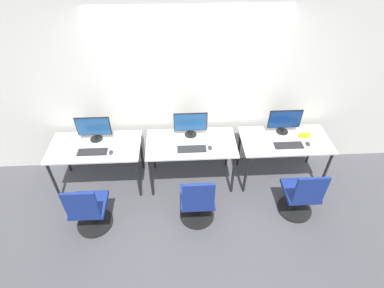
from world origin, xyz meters
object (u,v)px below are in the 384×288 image
(mouse_center, at_px, (210,148))
(keyboard_right, at_px, (289,145))
(monitor_left, at_px, (94,128))
(mouse_right, at_px, (308,144))
(keyboard_center, at_px, (192,149))
(mouse_left, at_px, (111,152))
(office_chair_right, at_px, (301,197))
(office_chair_left, at_px, (89,211))
(monitor_center, at_px, (191,124))
(monitor_right, at_px, (285,121))
(keyboard_left, at_px, (92,152))
(office_chair_center, at_px, (198,203))

(mouse_center, height_order, keyboard_right, mouse_center)
(monitor_left, relative_size, mouse_right, 5.35)
(mouse_right, bearing_deg, keyboard_center, -179.30)
(mouse_left, bearing_deg, office_chair_right, -12.49)
(keyboard_center, distance_m, keyboard_right, 1.37)
(keyboard_center, distance_m, office_chair_right, 1.61)
(mouse_left, relative_size, mouse_center, 1.00)
(office_chair_left, height_order, office_chair_right, same)
(keyboard_center, bearing_deg, mouse_right, 0.70)
(keyboard_center, distance_m, mouse_center, 0.26)
(monitor_left, bearing_deg, monitor_center, 1.33)
(mouse_right, bearing_deg, monitor_left, 174.68)
(monitor_left, xyz_separation_m, office_chair_right, (2.81, -0.89, -0.60))
(office_chair_left, bearing_deg, keyboard_center, 26.30)
(monitor_center, xyz_separation_m, office_chair_right, (1.44, -0.92, -0.60))
(office_chair_right, bearing_deg, keyboard_center, 157.99)
(keyboard_center, height_order, monitor_right, monitor_right)
(mouse_left, relative_size, keyboard_right, 0.22)
(mouse_left, distance_m, monitor_right, 2.51)
(monitor_left, height_order, mouse_center, monitor_left)
(monitor_left, height_order, mouse_left, monitor_left)
(monitor_right, distance_m, office_chair_right, 1.10)
(monitor_center, bearing_deg, office_chair_right, -32.41)
(keyboard_left, bearing_deg, monitor_left, 90.00)
(office_chair_center, xyz_separation_m, monitor_right, (1.32, 0.95, 0.60))
(mouse_left, xyz_separation_m, monitor_center, (1.11, 0.35, 0.19))
(mouse_right, bearing_deg, office_chair_left, -167.04)
(mouse_left, distance_m, office_chair_left, 0.82)
(mouse_center, xyz_separation_m, monitor_right, (1.11, 0.32, 0.19))
(monitor_center, height_order, mouse_right, monitor_center)
(keyboard_center, height_order, office_chair_center, office_chair_center)
(office_chair_left, bearing_deg, monitor_right, 20.21)
(keyboard_left, distance_m, monitor_right, 2.76)
(keyboard_left, height_order, office_chair_right, office_chair_right)
(mouse_left, relative_size, monitor_right, 0.19)
(keyboard_left, bearing_deg, mouse_center, -0.08)
(office_chair_left, bearing_deg, monitor_center, 36.46)
(mouse_left, xyz_separation_m, monitor_right, (2.48, 0.35, 0.19))
(monitor_center, bearing_deg, mouse_center, -51.77)
(mouse_center, bearing_deg, keyboard_center, -178.20)
(keyboard_left, height_order, mouse_left, mouse_left)
(mouse_right, bearing_deg, mouse_left, -179.20)
(office_chair_left, distance_m, mouse_right, 3.12)
(keyboard_left, relative_size, keyboard_center, 1.00)
(mouse_left, height_order, keyboard_center, mouse_left)
(monitor_right, bearing_deg, monitor_left, -179.36)
(office_chair_left, height_order, keyboard_center, office_chair_left)
(mouse_center, bearing_deg, monitor_right, 16.24)
(monitor_center, bearing_deg, mouse_left, -162.43)
(monitor_center, distance_m, monitor_right, 1.37)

